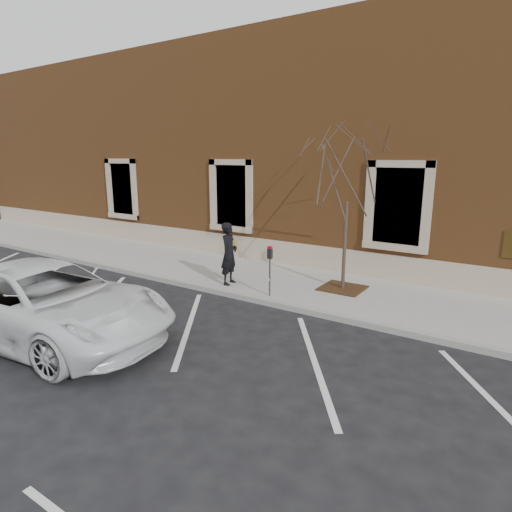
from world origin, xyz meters
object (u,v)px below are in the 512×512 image
Objects in this scene: sapling at (348,177)px; white_truck at (44,302)px; man at (229,254)px; parking_meter at (270,262)px.

sapling reaches higher than white_truck.
man is 3.96m from sapling.
man is at bearing 150.03° from parking_meter.
sapling is at bearing -73.34° from man.
man is 5.10m from white_truck.
man is at bearing -154.86° from sapling.
white_truck is at bearing 158.62° from man.
sapling is 0.77× the size of white_truck.
parking_meter is at bearing -129.09° from sapling.
sapling reaches higher than man.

